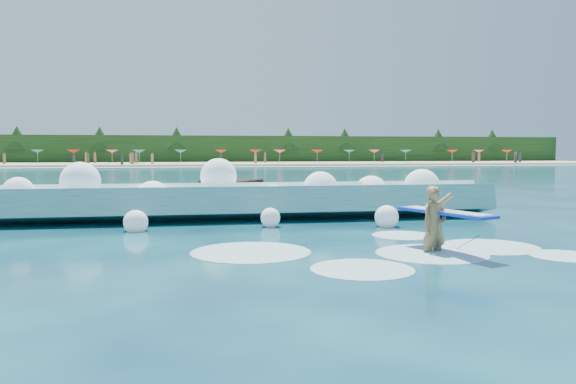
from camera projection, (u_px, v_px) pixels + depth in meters
The scene contains 11 objects.
ground at pixel (240, 250), 13.22m from camera, with size 200.00×200.00×0.00m, color #071F3C.
beach at pixel (195, 164), 89.76m from camera, with size 140.00×20.00×0.40m, color tan.
wet_band at pixel (196, 167), 78.98m from camera, with size 140.00×5.00×0.08m, color silver.
treeline at pixel (194, 150), 99.41m from camera, with size 140.00×4.00×5.00m, color black.
breaking_wave at pixel (240, 203), 19.44m from camera, with size 17.64×2.76×1.52m.
rock_cluster at pixel (148, 202), 20.47m from camera, with size 8.49×3.24×1.43m.
surfer_with_board at pixel (437, 224), 12.67m from camera, with size 1.42×3.00×1.85m.
wave_spray at pixel (253, 190), 19.37m from camera, with size 14.91×4.71×2.17m.
surf_foam at pixel (383, 252), 12.91m from camera, with size 9.03×5.96×0.14m.
beach_umbrellas at pixel (196, 151), 91.28m from camera, with size 112.67×6.68×0.50m.
beachgoers at pixel (170, 159), 87.44m from camera, with size 99.67×13.78×1.94m.
Camera 1 is at (-1.21, -13.07, 2.33)m, focal length 35.00 mm.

